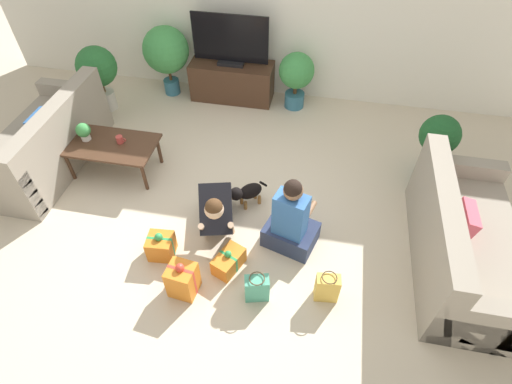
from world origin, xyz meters
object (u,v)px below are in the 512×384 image
object	(u,v)px
potted_plant_back_right	(296,74)
gift_bag_a	(327,288)
gift_box_c	(183,280)
sofa_left	(45,144)
gift_box_a	(229,261)
person_sitting	(291,222)
potted_plant_corner_right	(438,140)
tv	(230,43)
mug	(120,140)
gift_box_b	(161,246)
person_kneeling	(217,209)
dog	(246,192)
tabletop_plant	(84,131)
tv_console	(232,81)
potted_plant_back_left	(166,51)
gift_bag_b	(257,288)
coffee_table	(112,147)
potted_plant_corner_left	(98,70)
sofa_right	(461,243)

from	to	relation	value
potted_plant_back_right	gift_bag_a	distance (m)	3.22
gift_box_c	gift_bag_a	distance (m)	1.35
sofa_left	gift_box_a	bearing A→B (deg)	66.90
person_sitting	gift_bag_a	bearing A→B (deg)	143.29
potted_plant_back_right	gift_box_a	world-z (taller)	potted_plant_back_right
potted_plant_corner_right	tv	bearing A→B (deg)	155.85
mug	gift_box_b	bearing A→B (deg)	-52.55
person_kneeling	dog	world-z (taller)	person_kneeling
tv	tabletop_plant	distance (m)	2.33
tv_console	gift_box_b	distance (m)	3.00
person_sitting	dog	distance (m)	0.73
person_kneeling	gift_box_a	size ratio (longest dim) A/B	2.11
sofa_left	potted_plant_back_right	bearing A→B (deg)	123.07
potted_plant_corner_right	person_kneeling	xyz separation A→B (m)	(-2.29, -1.34, -0.21)
tv_console	gift_bag_a	size ratio (longest dim) A/B	3.51
potted_plant_back_left	person_kneeling	distance (m)	2.91
gift_box_b	gift_bag_a	world-z (taller)	gift_bag_a
person_sitting	gift_bag_b	xyz separation A→B (m)	(-0.22, -0.69, -0.19)
coffee_table	person_kneeling	distance (m)	1.64
tv	potted_plant_back_right	xyz separation A→B (m)	(0.96, -0.05, -0.36)
sofa_left	gift_box_b	distance (m)	2.17
potted_plant_back_left	mug	bearing A→B (deg)	-88.81
person_kneeling	potted_plant_back_left	bearing A→B (deg)	104.81
gift_bag_b	potted_plant_back_left	bearing A→B (deg)	121.35
potted_plant_corner_left	gift_bag_b	bearing A→B (deg)	-43.75
tv_console	person_kneeling	world-z (taller)	person_kneeling
person_sitting	mug	xyz separation A→B (m)	(-2.16, 0.77, 0.13)
gift_box_a	potted_plant_back_left	bearing A→B (deg)	118.83
tv_console	gift_box_c	size ratio (longest dim) A/B	2.86
sofa_left	gift_box_c	world-z (taller)	sofa_left
tv	person_sitting	world-z (taller)	tv
sofa_right	gift_box_a	size ratio (longest dim) A/B	4.77
potted_plant_corner_right	gift_box_b	distance (m)	3.32
mug	potted_plant_corner_right	bearing A→B (deg)	9.46
potted_plant_corner_right	potted_plant_corner_left	distance (m)	4.55
gift_box_c	gift_bag_a	world-z (taller)	gift_box_c
mug	dog	bearing A→B (deg)	-11.22
tv	gift_box_c	size ratio (longest dim) A/B	2.54
sofa_left	mug	size ratio (longest dim) A/B	15.62
gift_bag_b	tabletop_plant	xyz separation A→B (m)	(-2.37, 1.43, 0.40)
tv_console	person_sitting	world-z (taller)	person_sitting
gift_box_b	sofa_left	bearing A→B (deg)	150.13
person_kneeling	gift_box_c	xyz separation A→B (m)	(-0.13, -0.79, -0.15)
gift_bag_a	tabletop_plant	bearing A→B (deg)	156.49
person_kneeling	gift_box_a	world-z (taller)	person_kneeling
sofa_right	person_sitting	distance (m)	1.66
sofa_right	gift_box_b	bearing A→B (deg)	99.25
sofa_right	coffee_table	size ratio (longest dim) A/B	1.75
potted_plant_back_left	gift_bag_b	world-z (taller)	potted_plant_back_left
coffee_table	potted_plant_back_right	distance (m)	2.71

